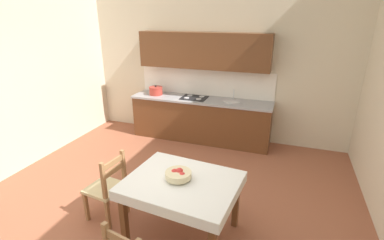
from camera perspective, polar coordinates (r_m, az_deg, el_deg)
name	(u,v)px	position (r m, az deg, el deg)	size (l,w,h in m)	color
ground_plane	(155,220)	(4.02, -7.53, -19.35)	(6.03, 6.40, 0.10)	#99563D
wall_back	(216,40)	(5.89, 4.88, 15.78)	(6.03, 0.12, 4.07)	beige
kitchen_cabinetry	(201,100)	(5.84, 1.85, 4.01)	(2.90, 0.63, 2.20)	brown
dining_table	(182,190)	(3.35, -2.04, -13.99)	(1.34, 1.12, 0.75)	brown
dining_chair_tv_side	(107,188)	(3.86, -16.71, -13.04)	(0.47, 0.47, 0.93)	#D1BC89
fruit_bowl	(178,174)	(3.27, -2.76, -10.93)	(0.30, 0.30, 0.12)	beige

